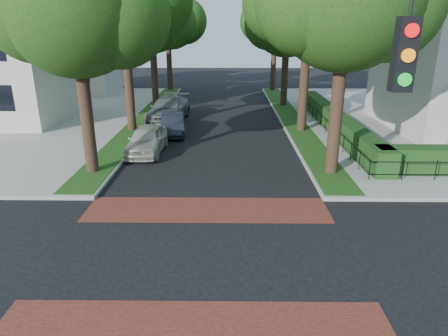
% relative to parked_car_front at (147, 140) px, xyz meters
% --- Properties ---
extents(ground, '(120.00, 120.00, 0.00)m').
position_rel_parked_car_front_xyz_m(ground, '(3.60, -10.33, -0.74)').
color(ground, black).
rests_on(ground, ground).
extents(crosswalk_far, '(9.00, 2.20, 0.01)m').
position_rel_parked_car_front_xyz_m(crosswalk_far, '(3.60, -7.13, -0.74)').
color(crosswalk_far, maroon).
rests_on(crosswalk_far, ground).
extents(crosswalk_near, '(9.00, 2.20, 0.01)m').
position_rel_parked_car_front_xyz_m(crosswalk_near, '(3.60, -13.53, -0.74)').
color(crosswalk_near, maroon).
rests_on(crosswalk_near, ground).
extents(grass_strip_ne, '(1.60, 29.80, 0.02)m').
position_rel_parked_car_front_xyz_m(grass_strip_ne, '(9.00, 8.77, -0.58)').
color(grass_strip_ne, '#164112').
rests_on(grass_strip_ne, sidewalk_ne).
extents(grass_strip_nw, '(1.60, 29.80, 0.02)m').
position_rel_parked_car_front_xyz_m(grass_strip_nw, '(-1.80, 8.77, -0.58)').
color(grass_strip_nw, '#164112').
rests_on(grass_strip_nw, sidewalk_nw).
extents(tree_right_mid, '(8.25, 7.09, 11.22)m').
position_rel_parked_car_front_xyz_m(tree_right_mid, '(9.21, 4.92, 7.25)').
color(tree_right_mid, black).
rests_on(tree_right_mid, sidewalk_ne).
extents(tree_right_far, '(7.25, 6.23, 9.74)m').
position_rel_parked_car_front_xyz_m(tree_right_far, '(9.20, 13.89, 6.16)').
color(tree_right_far, black).
rests_on(tree_right_far, sidewalk_ne).
extents(tree_right_back, '(7.50, 6.45, 10.20)m').
position_rel_parked_car_front_xyz_m(tree_right_back, '(9.20, 22.90, 6.52)').
color(tree_right_back, black).
rests_on(tree_right_back, sidewalk_ne).
extents(tree_left_near, '(7.50, 6.45, 10.20)m').
position_rel_parked_car_front_xyz_m(tree_left_near, '(-1.80, -3.10, 6.52)').
color(tree_left_near, black).
rests_on(tree_left_near, sidewalk_nw).
extents(tree_left_far, '(7.00, 6.02, 9.86)m').
position_rel_parked_car_front_xyz_m(tree_left_far, '(-1.80, 13.89, 6.38)').
color(tree_left_far, black).
rests_on(tree_left_far, sidewalk_nw).
extents(tree_left_back, '(7.75, 6.66, 10.44)m').
position_rel_parked_car_front_xyz_m(tree_left_back, '(-1.80, 22.91, 6.67)').
color(tree_left_back, black).
rests_on(tree_left_back, sidewalk_nw).
extents(hedge_main_road, '(1.00, 18.00, 1.20)m').
position_rel_parked_car_front_xyz_m(hedge_main_road, '(11.30, 4.67, 0.01)').
color(hedge_main_road, '#143A14').
rests_on(hedge_main_road, sidewalk_ne).
extents(fence_main_road, '(0.06, 18.00, 0.90)m').
position_rel_parked_car_front_xyz_m(fence_main_road, '(10.50, 4.67, -0.14)').
color(fence_main_road, black).
rests_on(fence_main_road, sidewalk_ne).
extents(house_left_far, '(10.00, 9.00, 10.14)m').
position_rel_parked_car_front_xyz_m(house_left_far, '(-11.89, 21.67, 4.30)').
color(house_left_far, beige).
rests_on(house_left_far, sidewalk_nw).
extents(parked_car_front, '(1.86, 4.40, 1.48)m').
position_rel_parked_car_front_xyz_m(parked_car_front, '(0.00, 0.00, 0.00)').
color(parked_car_front, beige).
rests_on(parked_car_front, ground).
extents(parked_car_middle, '(1.94, 4.18, 1.33)m').
position_rel_parked_car_front_xyz_m(parked_car_middle, '(0.84, 4.06, -0.08)').
color(parked_car_middle, black).
rests_on(parked_car_middle, ground).
extents(parked_car_rear, '(2.98, 6.01, 1.68)m').
position_rel_parked_car_front_xyz_m(parked_car_rear, '(-0.00, 8.15, 0.10)').
color(parked_car_rear, slate).
rests_on(parked_car_rear, ground).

